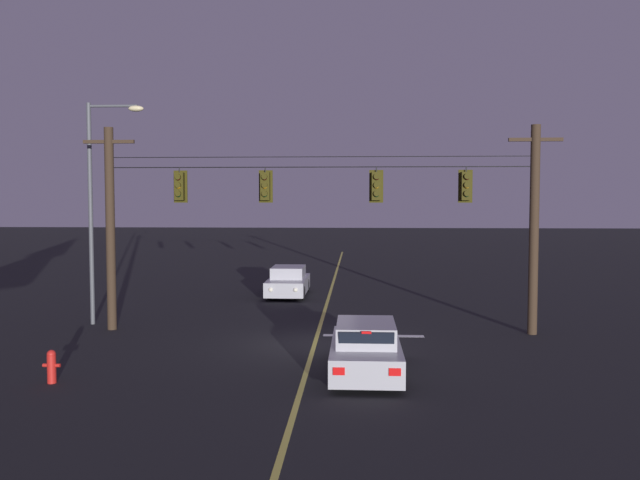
{
  "coord_description": "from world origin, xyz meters",
  "views": [
    {
      "loc": [
        1.36,
        -20.91,
        4.57
      ],
      "look_at": [
        0.0,
        3.01,
        3.14
      ],
      "focal_mm": 37.45,
      "sensor_mm": 36.0,
      "label": 1
    }
  ],
  "objects_px": {
    "traffic_light_left_inner": "(265,186)",
    "street_lamp_corner": "(99,192)",
    "traffic_light_right_inner": "(466,186)",
    "car_waiting_near_lane": "(366,349)",
    "traffic_light_centre": "(376,186)",
    "car_oncoming_lead": "(288,282)",
    "fire_hydrant": "(52,366)",
    "traffic_light_leftmost": "(179,186)"
  },
  "relations": [
    {
      "from": "traffic_light_left_inner",
      "to": "street_lamp_corner",
      "type": "height_order",
      "value": "street_lamp_corner"
    },
    {
      "from": "car_waiting_near_lane",
      "to": "fire_hydrant",
      "type": "relative_size",
      "value": 5.15
    },
    {
      "from": "street_lamp_corner",
      "to": "traffic_light_left_inner",
      "type": "bearing_deg",
      "value": -8.83
    },
    {
      "from": "car_waiting_near_lane",
      "to": "fire_hydrant",
      "type": "height_order",
      "value": "car_waiting_near_lane"
    },
    {
      "from": "traffic_light_leftmost",
      "to": "car_waiting_near_lane",
      "type": "distance_m",
      "value": 9.55
    },
    {
      "from": "traffic_light_right_inner",
      "to": "car_waiting_near_lane",
      "type": "distance_m",
      "value": 7.86
    },
    {
      "from": "traffic_light_centre",
      "to": "car_oncoming_lead",
      "type": "bearing_deg",
      "value": 114.27
    },
    {
      "from": "traffic_light_leftmost",
      "to": "traffic_light_left_inner",
      "type": "xyz_separation_m",
      "value": [
        3.0,
        0.0,
        0.0
      ]
    },
    {
      "from": "traffic_light_centre",
      "to": "traffic_light_left_inner",
      "type": "bearing_deg",
      "value": 180.0
    },
    {
      "from": "traffic_light_centre",
      "to": "street_lamp_corner",
      "type": "relative_size",
      "value": 0.15
    },
    {
      "from": "car_oncoming_lead",
      "to": "fire_hydrant",
      "type": "xyz_separation_m",
      "value": [
        -4.3,
        -15.67,
        -0.21
      ]
    },
    {
      "from": "traffic_light_right_inner",
      "to": "fire_hydrant",
      "type": "bearing_deg",
      "value": -148.63
    },
    {
      "from": "traffic_light_centre",
      "to": "car_oncoming_lead",
      "type": "xyz_separation_m",
      "value": [
        -3.96,
        8.79,
        -4.4
      ]
    },
    {
      "from": "traffic_light_centre",
      "to": "fire_hydrant",
      "type": "bearing_deg",
      "value": -140.18
    },
    {
      "from": "traffic_light_leftmost",
      "to": "traffic_light_centre",
      "type": "distance_m",
      "value": 6.83
    },
    {
      "from": "traffic_light_centre",
      "to": "traffic_light_right_inner",
      "type": "bearing_deg",
      "value": 0.0
    },
    {
      "from": "traffic_light_centre",
      "to": "car_waiting_near_lane",
      "type": "height_order",
      "value": "traffic_light_centre"
    },
    {
      "from": "traffic_light_left_inner",
      "to": "traffic_light_right_inner",
      "type": "distance_m",
      "value": 6.86
    },
    {
      "from": "traffic_light_left_inner",
      "to": "car_oncoming_lead",
      "type": "distance_m",
      "value": 9.83
    },
    {
      "from": "traffic_light_leftmost",
      "to": "car_waiting_near_lane",
      "type": "bearing_deg",
      "value": -40.75
    },
    {
      "from": "traffic_light_right_inner",
      "to": "street_lamp_corner",
      "type": "relative_size",
      "value": 0.15
    },
    {
      "from": "car_oncoming_lead",
      "to": "street_lamp_corner",
      "type": "relative_size",
      "value": 0.55
    },
    {
      "from": "traffic_light_leftmost",
      "to": "car_waiting_near_lane",
      "type": "xyz_separation_m",
      "value": [
        6.42,
        -5.53,
        -4.4
      ]
    },
    {
      "from": "traffic_light_leftmost",
      "to": "street_lamp_corner",
      "type": "bearing_deg",
      "value": 163.38
    },
    {
      "from": "car_waiting_near_lane",
      "to": "street_lamp_corner",
      "type": "distance_m",
      "value": 12.39
    },
    {
      "from": "traffic_light_leftmost",
      "to": "traffic_light_left_inner",
      "type": "distance_m",
      "value": 3.0
    },
    {
      "from": "car_oncoming_lead",
      "to": "fire_hydrant",
      "type": "distance_m",
      "value": 16.25
    },
    {
      "from": "traffic_light_leftmost",
      "to": "car_oncoming_lead",
      "type": "height_order",
      "value": "traffic_light_leftmost"
    },
    {
      "from": "traffic_light_centre",
      "to": "fire_hydrant",
      "type": "height_order",
      "value": "traffic_light_centre"
    },
    {
      "from": "street_lamp_corner",
      "to": "fire_hydrant",
      "type": "relative_size",
      "value": 9.64
    },
    {
      "from": "fire_hydrant",
      "to": "traffic_light_left_inner",
      "type": "bearing_deg",
      "value": 57.22
    },
    {
      "from": "traffic_light_left_inner",
      "to": "traffic_light_right_inner",
      "type": "bearing_deg",
      "value": 0.0
    },
    {
      "from": "traffic_light_leftmost",
      "to": "traffic_light_centre",
      "type": "relative_size",
      "value": 1.0
    },
    {
      "from": "traffic_light_left_inner",
      "to": "fire_hydrant",
      "type": "distance_m",
      "value": 9.4
    },
    {
      "from": "traffic_light_centre",
      "to": "car_waiting_near_lane",
      "type": "distance_m",
      "value": 7.08
    },
    {
      "from": "traffic_light_left_inner",
      "to": "fire_hydrant",
      "type": "relative_size",
      "value": 1.45
    },
    {
      "from": "traffic_light_right_inner",
      "to": "car_waiting_near_lane",
      "type": "xyz_separation_m",
      "value": [
        -3.45,
        -5.53,
        -4.4
      ]
    },
    {
      "from": "street_lamp_corner",
      "to": "car_waiting_near_lane",
      "type": "bearing_deg",
      "value": -33.9
    },
    {
      "from": "traffic_light_leftmost",
      "to": "street_lamp_corner",
      "type": "xyz_separation_m",
      "value": [
        -3.26,
        0.97,
        -0.19
      ]
    },
    {
      "from": "traffic_light_leftmost",
      "to": "traffic_light_right_inner",
      "type": "relative_size",
      "value": 1.0
    },
    {
      "from": "traffic_light_centre",
      "to": "car_waiting_near_lane",
      "type": "bearing_deg",
      "value": -94.24
    },
    {
      "from": "traffic_light_leftmost",
      "to": "traffic_light_right_inner",
      "type": "distance_m",
      "value": 9.86
    }
  ]
}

